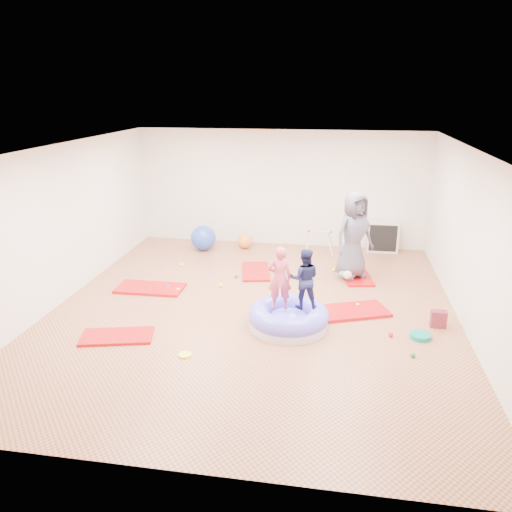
# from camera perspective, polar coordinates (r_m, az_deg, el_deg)

# --- Properties ---
(room) EXTENTS (7.01, 8.01, 2.81)m
(room) POSITION_cam_1_polar(r_m,az_deg,el_deg) (8.38, -0.34, 2.59)
(room) COLOR #B37954
(room) RESTS_ON ground
(gym_mat_front_left) EXTENTS (1.20, 0.80, 0.05)m
(gym_mat_front_left) POSITION_cam_1_polar(r_m,az_deg,el_deg) (8.21, -15.59, -8.83)
(gym_mat_front_left) COLOR #C11702
(gym_mat_front_left) RESTS_ON ground
(gym_mat_mid_left) EXTENTS (1.29, 0.66, 0.05)m
(gym_mat_mid_left) POSITION_cam_1_polar(r_m,az_deg,el_deg) (9.92, -11.99, -3.62)
(gym_mat_mid_left) COLOR #C11702
(gym_mat_mid_left) RESTS_ON ground
(gym_mat_center_back) EXTENTS (0.77, 1.22, 0.05)m
(gym_mat_center_back) POSITION_cam_1_polar(r_m,az_deg,el_deg) (10.59, -0.04, -1.76)
(gym_mat_center_back) COLOR #C11702
(gym_mat_center_back) RESTS_ON ground
(gym_mat_right) EXTENTS (1.47, 1.10, 0.05)m
(gym_mat_right) POSITION_cam_1_polar(r_m,az_deg,el_deg) (8.88, 10.64, -6.24)
(gym_mat_right) COLOR #C11702
(gym_mat_right) RESTS_ON ground
(gym_mat_rear_right) EXTENTS (0.71, 1.15, 0.04)m
(gym_mat_rear_right) POSITION_cam_1_polar(r_m,az_deg,el_deg) (10.51, 11.41, -2.31)
(gym_mat_rear_right) COLOR #C11702
(gym_mat_rear_right) RESTS_ON ground
(inflatable_cushion) EXTENTS (1.32, 1.32, 0.42)m
(inflatable_cushion) POSITION_cam_1_polar(r_m,az_deg,el_deg) (8.21, 3.73, -7.04)
(inflatable_cushion) COLOR silver
(inflatable_cushion) RESTS_ON ground
(child_pink) EXTENTS (0.42, 0.31, 1.05)m
(child_pink) POSITION_cam_1_polar(r_m,az_deg,el_deg) (7.92, 2.73, -2.18)
(child_pink) COLOR #CB4559
(child_pink) RESTS_ON inflatable_cushion
(child_navy) EXTENTS (0.51, 0.40, 1.00)m
(child_navy) POSITION_cam_1_polar(r_m,az_deg,el_deg) (7.98, 5.56, -2.27)
(child_navy) COLOR #1A1D43
(child_navy) RESTS_ON inflatable_cushion
(adult_caregiver) EXTENTS (1.02, 0.97, 1.76)m
(adult_caregiver) POSITION_cam_1_polar(r_m,az_deg,el_deg) (10.18, 11.11, 2.38)
(adult_caregiver) COLOR #4E4B58
(adult_caregiver) RESTS_ON gym_mat_rear_right
(infant) EXTENTS (0.37, 0.37, 0.22)m
(infant) POSITION_cam_1_polar(r_m,az_deg,el_deg) (10.26, 10.42, -1.99)
(infant) COLOR #85A5D3
(infant) RESTS_ON gym_mat_rear_right
(ball_pit_balls) EXTENTS (4.59, 3.48, 0.08)m
(ball_pit_balls) POSITION_cam_1_polar(r_m,az_deg,el_deg) (9.34, 1.29, -4.54)
(ball_pit_balls) COLOR red
(ball_pit_balls) RESTS_ON ground
(exercise_ball_blue) EXTENTS (0.60, 0.60, 0.60)m
(exercise_ball_blue) POSITION_cam_1_polar(r_m,az_deg,el_deg) (12.05, -6.04, 2.07)
(exercise_ball_blue) COLOR #294AB5
(exercise_ball_blue) RESTS_ON ground
(exercise_ball_orange) EXTENTS (0.37, 0.37, 0.37)m
(exercise_ball_orange) POSITION_cam_1_polar(r_m,az_deg,el_deg) (12.14, -1.27, 1.74)
(exercise_ball_orange) COLOR orange
(exercise_ball_orange) RESTS_ON ground
(infant_play_gym) EXTENTS (0.70, 0.66, 0.54)m
(infant_play_gym) POSITION_cam_1_polar(r_m,az_deg,el_deg) (11.84, 7.27, 2.02)
(infant_play_gym) COLOR beige
(infant_play_gym) RESTS_ON ground
(cube_shelf) EXTENTS (0.74, 0.36, 0.74)m
(cube_shelf) POSITION_cam_1_polar(r_m,az_deg,el_deg) (12.24, 14.25, 2.19)
(cube_shelf) COLOR beige
(cube_shelf) RESTS_ON ground
(balance_disc) EXTENTS (0.33, 0.33, 0.07)m
(balance_disc) POSITION_cam_1_polar(r_m,az_deg,el_deg) (8.31, 18.25, -8.67)
(balance_disc) COLOR #0A7F6F
(balance_disc) RESTS_ON ground
(backpack) EXTENTS (0.25, 0.15, 0.28)m
(backpack) POSITION_cam_1_polar(r_m,az_deg,el_deg) (8.72, 20.13, -6.77)
(backpack) COLOR #B21E35
(backpack) RESTS_ON ground
(yellow_toy) EXTENTS (0.19, 0.19, 0.03)m
(yellow_toy) POSITION_cam_1_polar(r_m,az_deg,el_deg) (7.50, -8.12, -11.13)
(yellow_toy) COLOR #F8FF22
(yellow_toy) RESTS_ON ground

